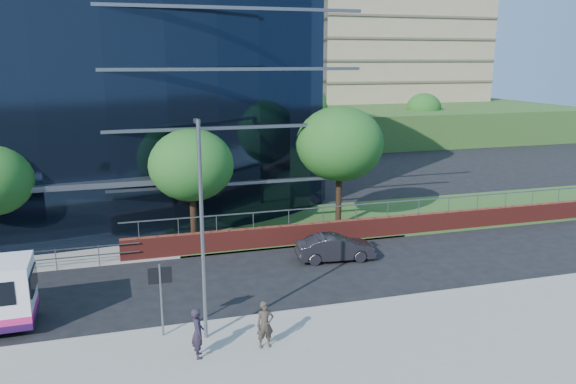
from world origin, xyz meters
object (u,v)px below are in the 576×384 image
object	(u,v)px
street_sign	(160,285)
tree_far_d	(340,144)
tree_dist_f	(424,108)
pedestrian_b	(265,325)
tree_far_c	(191,165)
parked_car	(335,248)
pedestrian	(198,333)
streetlight_east	(202,225)
tree_dist_e	(308,110)

from	to	relation	value
street_sign	tree_far_d	xyz separation A→B (m)	(11.50, 11.59, 3.04)
tree_far_d	street_sign	bearing A→B (deg)	-134.78
tree_dist_f	pedestrian_b	bearing A→B (deg)	-125.18
tree_far_c	tree_dist_f	bearing A→B (deg)	45.00
parked_car	pedestrian	xyz separation A→B (m)	(-8.12, -7.99, 0.38)
pedestrian	tree_far_d	bearing A→B (deg)	-39.38
pedestrian	streetlight_east	bearing A→B (deg)	-20.12
tree_far_d	parked_car	distance (m)	7.51
street_sign	tree_dist_f	distance (m)	56.25
pedestrian	pedestrian_b	world-z (taller)	pedestrian
street_sign	parked_car	world-z (taller)	street_sign
parked_car	pedestrian_b	distance (m)	9.85
tree_dist_e	pedestrian_b	bearing A→B (deg)	-110.28
tree_far_c	tree_dist_f	world-z (taller)	tree_far_c
streetlight_east	street_sign	bearing A→B (deg)	158.64
street_sign	streetlight_east	bearing A→B (deg)	-21.36
tree_dist_f	tree_far_c	bearing A→B (deg)	-135.00
streetlight_east	parked_car	distance (m)	10.83
tree_dist_e	pedestrian	world-z (taller)	tree_dist_e
tree_dist_f	parked_car	size ratio (longest dim) A/B	1.50
street_sign	tree_far_d	distance (m)	16.61
tree_dist_f	parked_car	world-z (taller)	tree_dist_f
street_sign	tree_far_c	bearing A→B (deg)	76.71
tree_far_c	tree_far_d	bearing A→B (deg)	6.34
tree_dist_e	streetlight_east	xyz separation A→B (m)	(-18.00, -42.17, -0.10)
pedestrian_b	tree_far_c	bearing A→B (deg)	93.15
tree_dist_e	pedestrian	distance (m)	47.39
street_sign	tree_far_d	size ratio (longest dim) A/B	0.38
tree_far_c	tree_dist_e	bearing A→B (deg)	61.26
street_sign	pedestrian	size ratio (longest dim) A/B	1.57
tree_dist_f	pedestrian	bearing A→B (deg)	-127.12
tree_far_d	streetlight_east	distance (m)	15.77
tree_far_d	parked_car	world-z (taller)	tree_far_d
tree_far_c	streetlight_east	distance (m)	11.22
tree_far_c	pedestrian	bearing A→B (deg)	-96.60
tree_far_d	pedestrian_b	size ratio (longest dim) A/B	4.33
streetlight_east	pedestrian	distance (m)	3.68
tree_far_c	tree_far_d	size ratio (longest dim) A/B	0.87
streetlight_east	parked_car	xyz separation A→B (m)	(7.67, 6.65, -3.77)
parked_car	tree_dist_f	bearing A→B (deg)	-29.10
parked_car	tree_far_d	bearing A→B (deg)	-16.89
tree_far_c	pedestrian_b	bearing A→B (deg)	-85.80
street_sign	tree_dist_f	size ratio (longest dim) A/B	0.46
tree_far_c	pedestrian	xyz separation A→B (m)	(-1.45, -12.51, -3.49)
street_sign	tree_far_c	world-z (taller)	tree_far_c
street_sign	streetlight_east	world-z (taller)	streetlight_east
tree_far_d	streetlight_east	bearing A→B (deg)	-129.40
street_sign	streetlight_east	xyz separation A→B (m)	(1.50, -0.59, 2.29)
tree_dist_f	pedestrian_b	size ratio (longest dim) A/B	3.52
pedestrian_b	streetlight_east	bearing A→B (deg)	144.06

